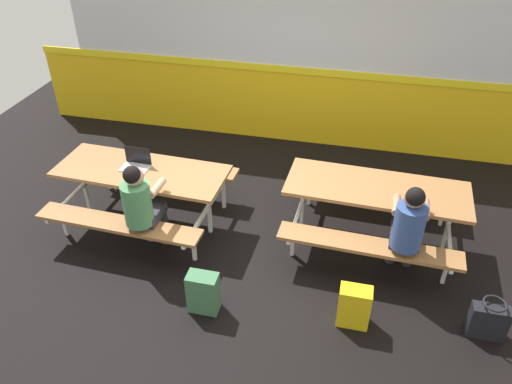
{
  "coord_description": "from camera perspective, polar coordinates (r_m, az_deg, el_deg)",
  "views": [
    {
      "loc": [
        1.06,
        -4.36,
        3.78
      ],
      "look_at": [
        0.0,
        0.17,
        0.55
      ],
      "focal_mm": 34.91,
      "sensor_mm": 36.0,
      "label": 1
    }
  ],
  "objects": [
    {
      "name": "picnic_table_right",
      "position": [
        5.66,
        13.52,
        -0.81
      ],
      "size": [
        2.01,
        1.63,
        0.74
      ],
      "color": "#9E6B3D",
      "rests_on": "ground"
    },
    {
      "name": "accent_backdrop",
      "position": [
        7.41,
        4.27,
        14.65
      ],
      "size": [
        8.0,
        0.14,
        2.6
      ],
      "color": "yellow",
      "rests_on": "ground"
    },
    {
      "name": "student_nearer",
      "position": [
        5.36,
        -13.0,
        -1.25
      ],
      "size": [
        0.37,
        0.53,
        1.21
      ],
      "color": "#2D2D38",
      "rests_on": "ground"
    },
    {
      "name": "picnic_table_left",
      "position": [
        5.95,
        -12.86,
        1.19
      ],
      "size": [
        2.01,
        1.63,
        0.74
      ],
      "color": "#9E6B3D",
      "rests_on": "ground"
    },
    {
      "name": "tote_bag_bright",
      "position": [
        5.19,
        25.06,
        -13.22
      ],
      "size": [
        0.34,
        0.21,
        0.43
      ],
      "color": "black",
      "rests_on": "ground"
    },
    {
      "name": "backpack_dark",
      "position": [
        4.97,
        -6.03,
        -11.36
      ],
      "size": [
        0.3,
        0.22,
        0.44
      ],
      "color": "#3F724C",
      "rests_on": "ground"
    },
    {
      "name": "ground_plane",
      "position": [
        5.88,
        -0.38,
        -5.41
      ],
      "size": [
        10.0,
        10.0,
        0.02
      ],
      "primitive_type": "cube",
      "color": "black"
    },
    {
      "name": "student_further",
      "position": [
        5.15,
        17.02,
        -3.69
      ],
      "size": [
        0.37,
        0.53,
        1.21
      ],
      "color": "#2D2D38",
      "rests_on": "ground"
    },
    {
      "name": "laptop_silver",
      "position": [
        5.9,
        -13.58,
        3.19
      ],
      "size": [
        0.33,
        0.23,
        0.22
      ],
      "color": "silver",
      "rests_on": "picnic_table_left"
    },
    {
      "name": "satchel_spare",
      "position": [
        4.91,
        11.18,
        -12.71
      ],
      "size": [
        0.3,
        0.22,
        0.44
      ],
      "color": "yellow",
      "rests_on": "ground"
    }
  ]
}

